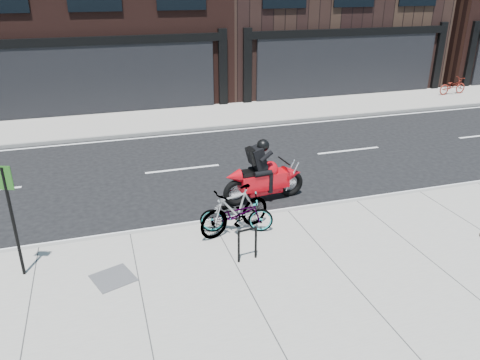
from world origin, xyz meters
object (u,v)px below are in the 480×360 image
object	(u,v)px
bicycle_front	(236,214)
utility_grate	(113,278)
motorcycle	(268,175)
bicycle_rear	(235,210)
bike_rack	(247,242)
bicycle_far	(453,86)
sign_post	(11,212)

from	to	relation	value
bicycle_front	utility_grate	bearing A→B (deg)	126.77
motorcycle	bicycle_front	bearing A→B (deg)	-134.80
bicycle_front	motorcycle	bearing A→B (deg)	-23.86
bicycle_rear	utility_grate	xyz separation A→B (m)	(-2.87, -1.10, -0.55)
utility_grate	bike_rack	bearing A→B (deg)	-3.07
bicycle_rear	utility_grate	distance (m)	3.12
bicycle_far	bike_rack	bearing A→B (deg)	124.36
bicycle_front	bicycle_far	bearing A→B (deg)	-38.74
bicycle_far	sign_post	size ratio (longest dim) A/B	0.69
motorcycle	bicycle_far	world-z (taller)	motorcycle
sign_post	motorcycle	bearing A→B (deg)	39.33
bicycle_rear	utility_grate	bearing A→B (deg)	-86.53
bicycle_rear	bicycle_far	world-z (taller)	bicycle_rear
motorcycle	sign_post	distance (m)	6.40
motorcycle	utility_grate	bearing A→B (deg)	-152.15
bike_rack	sign_post	bearing A→B (deg)	169.30
bike_rack	bicycle_rear	bearing A→B (deg)	85.32
bike_rack	bicycle_far	xyz separation A→B (m)	(15.04, 11.78, -0.01)
sign_post	bicycle_far	bearing A→B (deg)	49.60
bike_rack	bicycle_rear	world-z (taller)	bicycle_rear
bicycle_front	bicycle_rear	bearing A→B (deg)	106.02
bicycle_rear	motorcycle	size ratio (longest dim) A/B	0.78
bicycle_rear	motorcycle	world-z (taller)	motorcycle
bike_rack	utility_grate	world-z (taller)	bike_rack
bicycle_front	motorcycle	xyz separation A→B (m)	(1.39, 1.66, 0.14)
bike_rack	bicycle_far	world-z (taller)	bicycle_far
bicycle_far	sign_post	distance (m)	22.39
bicycle_front	bicycle_far	distance (m)	18.25
bicycle_rear	bicycle_far	xyz separation A→B (m)	(14.94, 10.53, -0.14)
bike_rack	utility_grate	xyz separation A→B (m)	(-2.76, 0.15, -0.43)
bicycle_front	bicycle_far	world-z (taller)	bicycle_front
bike_rack	sign_post	world-z (taller)	sign_post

